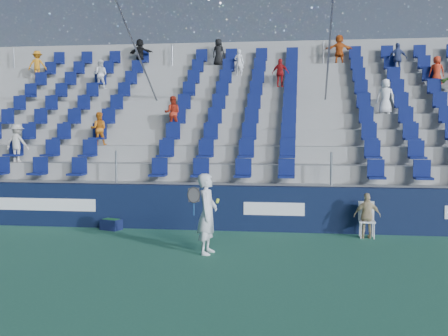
# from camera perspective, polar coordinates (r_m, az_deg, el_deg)

# --- Properties ---
(ground) EXTENTS (70.00, 70.00, 0.00)m
(ground) POSITION_cam_1_polar(r_m,az_deg,el_deg) (12.19, -2.78, -8.91)
(ground) COLOR #307153
(ground) RESTS_ON ground
(sponsor_wall) EXTENTS (24.00, 0.32, 1.20)m
(sponsor_wall) POSITION_cam_1_polar(r_m,az_deg,el_deg) (15.14, -0.56, -4.06)
(sponsor_wall) COLOR #0D1733
(sponsor_wall) RESTS_ON ground
(grandstand) EXTENTS (24.00, 8.17, 6.63)m
(grandstand) POSITION_cam_1_polar(r_m,az_deg,el_deg) (20.05, 1.58, 2.33)
(grandstand) COLOR gray
(grandstand) RESTS_ON ground
(tennis_player) EXTENTS (0.69, 0.68, 1.76)m
(tennis_player) POSITION_cam_1_polar(r_m,az_deg,el_deg) (12.22, -1.71, -4.66)
(tennis_player) COLOR silver
(tennis_player) RESTS_ON ground
(line_judge_chair) EXTENTS (0.40, 0.41, 0.90)m
(line_judge_chair) POSITION_cam_1_polar(r_m,az_deg,el_deg) (14.58, 14.28, -4.84)
(line_judge_chair) COLOR white
(line_judge_chair) RESTS_ON ground
(line_judge) EXTENTS (0.68, 0.32, 1.13)m
(line_judge) POSITION_cam_1_polar(r_m,az_deg,el_deg) (14.43, 14.34, -4.72)
(line_judge) COLOR tan
(line_judge) RESTS_ON ground
(ball_bin) EXTENTS (0.61, 0.51, 0.30)m
(ball_bin) POSITION_cam_1_polar(r_m,az_deg,el_deg) (15.51, -11.39, -5.58)
(ball_bin) COLOR #0F163A
(ball_bin) RESTS_ON ground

